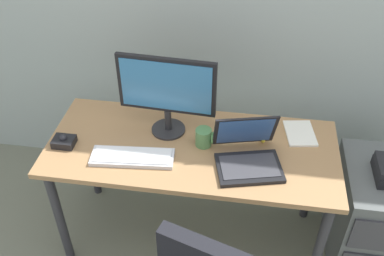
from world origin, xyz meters
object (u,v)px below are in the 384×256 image
object	(u,v)px
laptop	(248,154)
keyboard	(132,157)
monitor_main	(167,90)
paper_notepad	(300,133)
trackball_mouse	(64,141)
banana	(261,131)
file_cabinet	(374,215)
coffee_mug	(204,137)

from	to	relation	value
laptop	keyboard	bearing A→B (deg)	-173.54
monitor_main	paper_notepad	size ratio (longest dim) A/B	2.41
paper_notepad	laptop	bearing A→B (deg)	-136.30
trackball_mouse	laptop	bearing A→B (deg)	0.73
paper_notepad	banana	distance (m)	0.21
file_cabinet	laptop	size ratio (longest dim) A/B	1.66
keyboard	banana	xyz separation A→B (m)	(0.62, 0.29, 0.01)
monitor_main	banana	bearing A→B (deg)	5.46
coffee_mug	banana	bearing A→B (deg)	24.90
monitor_main	banana	distance (m)	0.55
keyboard	coffee_mug	xyz separation A→B (m)	(0.34, 0.16, 0.04)
laptop	trackball_mouse	size ratio (longest dim) A/B	3.40
paper_notepad	monitor_main	bearing A→B (deg)	-174.04
coffee_mug	paper_notepad	world-z (taller)	coffee_mug
monitor_main	trackball_mouse	world-z (taller)	monitor_main
coffee_mug	banana	world-z (taller)	coffee_mug
laptop	file_cabinet	bearing A→B (deg)	9.48
keyboard	laptop	xyz separation A→B (m)	(0.56, 0.06, 0.04)
keyboard	coffee_mug	distance (m)	0.37
file_cabinet	keyboard	world-z (taller)	keyboard
monitor_main	coffee_mug	size ratio (longest dim) A/B	5.19
keyboard	banana	size ratio (longest dim) A/B	2.21
file_cabinet	paper_notepad	size ratio (longest dim) A/B	2.99
laptop	trackball_mouse	distance (m)	0.94
file_cabinet	trackball_mouse	world-z (taller)	trackball_mouse
trackball_mouse	coffee_mug	bearing A→B (deg)	8.67
keyboard	coffee_mug	world-z (taller)	coffee_mug
coffee_mug	keyboard	bearing A→B (deg)	-154.55
laptop	paper_notepad	size ratio (longest dim) A/B	1.80
laptop	monitor_main	bearing A→B (deg)	156.92
paper_notepad	banana	size ratio (longest dim) A/B	1.09
banana	laptop	bearing A→B (deg)	-104.99
file_cabinet	coffee_mug	xyz separation A→B (m)	(-0.96, -0.03, 0.46)
laptop	paper_notepad	xyz separation A→B (m)	(0.27, 0.26, -0.05)
laptop	coffee_mug	xyz separation A→B (m)	(-0.23, 0.10, -0.00)
keyboard	paper_notepad	bearing A→B (deg)	21.05
keyboard	trackball_mouse	distance (m)	0.38
banana	monitor_main	bearing A→B (deg)	-174.54
monitor_main	trackball_mouse	size ratio (longest dim) A/B	4.56
file_cabinet	keyboard	size ratio (longest dim) A/B	1.48
monitor_main	paper_notepad	distance (m)	0.74
keyboard	banana	world-z (taller)	banana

